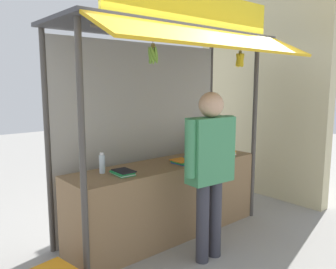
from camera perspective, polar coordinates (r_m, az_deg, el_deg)
The scene contains 17 objects.
ground_plane at distance 4.39m, azimuth 0.00°, elevation -16.15°, with size 20.00×20.00×0.00m, color gray.
stall_counter at distance 4.22m, azimuth 0.00°, elevation -10.69°, with size 2.52×0.64×0.88m, color olive.
stall_structure at distance 4.10m, azimuth -1.28°, elevation 6.40°, with size 2.72×1.54×2.77m.
water_bottle_mid_left at distance 4.83m, azimuth 9.70°, elevation -1.65°, with size 0.06×0.06×0.22m.
water_bottle_front_right at distance 3.71m, azimuth -10.96°, elevation -4.78°, with size 0.06×0.06×0.22m.
water_bottle_mid_right at distance 4.67m, azimuth 4.75°, elevation -1.49°, with size 0.08×0.08×0.29m.
water_bottle_center at distance 4.93m, azimuth 10.13°, elevation -1.05°, with size 0.08×0.08×0.30m.
water_bottle_far_right at distance 4.65m, azimuth 7.74°, elevation -1.49°, with size 0.09×0.09×0.31m.
water_bottle_front_left at distance 4.81m, azimuth 7.93°, elevation -1.57°, with size 0.07×0.07×0.24m.
magazine_stack_rear_center at distance 4.10m, azimuth 2.42°, elevation -4.54°, with size 0.22×0.25×0.04m.
magazine_stack_left at distance 4.51m, azimuth 9.37°, elevation -3.21°, with size 0.25×0.25×0.08m.
magazine_stack_right at distance 4.35m, azimuth 5.10°, elevation -3.55°, with size 0.25×0.33×0.08m.
magazine_stack_back_right at distance 3.62m, azimuth -7.54°, elevation -6.32°, with size 0.20×0.27×0.05m.
banana_bunch_inner_right at distance 4.27m, azimuth 11.95°, elevation 12.09°, with size 0.11×0.11×0.27m.
banana_bunch_inner_left at distance 3.32m, azimuth -2.55°, elevation 13.19°, with size 0.11×0.11×0.28m.
vendor_person at distance 3.49m, azimuth 7.05°, elevation -4.43°, with size 0.66×0.25×1.75m.
neighbour_wall at distance 5.86m, azimuth 14.95°, elevation 6.02°, with size 0.20×2.40×3.21m, color beige.
Camera 1 is at (-2.58, -3.03, 1.84)m, focal length 36.45 mm.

